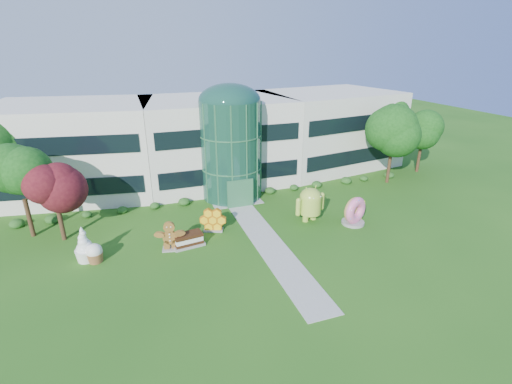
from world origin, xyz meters
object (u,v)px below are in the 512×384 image
object	(u,v)px
android_black	(213,218)
gingerbread	(170,236)
android_green	(310,202)
donut	(354,210)

from	to	relation	value
android_black	gingerbread	world-z (taller)	gingerbread
android_green	gingerbread	bearing A→B (deg)	174.06
android_green	android_black	world-z (taller)	android_green
android_green	donut	world-z (taller)	android_green
android_black	donut	bearing A→B (deg)	-23.18
android_black	donut	distance (m)	12.36
android_green	donut	size ratio (longest dim) A/B	1.40
android_green	gingerbread	world-z (taller)	android_green
android_green	android_black	distance (m)	8.73
donut	gingerbread	distance (m)	15.84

